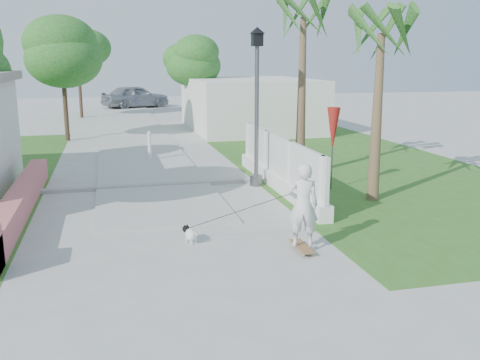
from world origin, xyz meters
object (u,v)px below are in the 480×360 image
object	(u,v)px
skateboarder	(249,211)
dog	(190,234)
bollard	(149,145)
patio_umbrella	(333,130)
parked_car	(136,96)
street_lamp	(257,101)

from	to	relation	value
skateboarder	dog	distance (m)	1.31
dog	bollard	bearing A→B (deg)	66.01
patio_umbrella	skateboarder	xyz separation A→B (m)	(-3.42, -3.96, -0.96)
bollard	skateboarder	bearing A→B (deg)	-82.88
parked_car	patio_umbrella	bearing A→B (deg)	164.48
skateboarder	patio_umbrella	bearing A→B (deg)	-116.13
skateboarder	parked_car	size ratio (longest dim) A/B	0.46
dog	parked_car	size ratio (longest dim) A/B	0.09
street_lamp	parked_car	world-z (taller)	street_lamp
street_lamp	skateboarder	size ratio (longest dim) A/B	1.92
bollard	parked_car	distance (m)	22.21
street_lamp	patio_umbrella	distance (m)	2.27
street_lamp	parked_car	size ratio (longest dim) A/B	0.88
street_lamp	dog	distance (m)	5.64
patio_umbrella	dog	distance (m)	5.88
patio_umbrella	dog	xyz separation A→B (m)	(-4.51, -3.47, -1.50)
bollard	dog	xyz separation A→B (m)	(0.09, -8.97, -0.40)
street_lamp	patio_umbrella	bearing A→B (deg)	-27.76
bollard	patio_umbrella	size ratio (longest dim) A/B	0.47
patio_umbrella	dog	world-z (taller)	patio_umbrella
street_lamp	skateboarder	world-z (taller)	street_lamp
street_lamp	skateboarder	distance (m)	5.46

